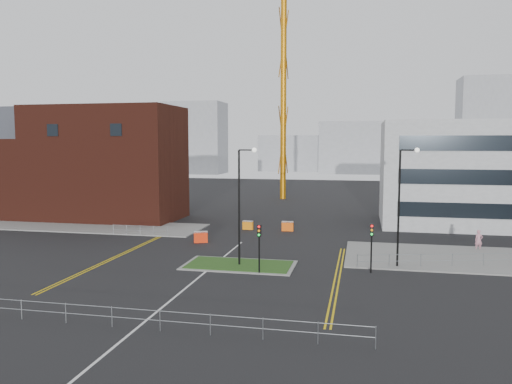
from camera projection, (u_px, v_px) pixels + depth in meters
ground at (178, 294)px, 31.48m from camera, size 200.00×200.00×0.00m
pavement_left at (82, 226)px, 57.04m from camera, size 28.00×8.00×0.12m
pavement_right at (496, 260)px, 40.52m from camera, size 24.00×10.00×0.12m
island_kerb at (239, 265)px, 38.84m from camera, size 8.60×4.60×0.08m
grass_island at (239, 265)px, 38.84m from camera, size 8.00×4.00×0.12m
brick_building at (85, 164)px, 62.83m from camera, size 24.20×10.07×14.24m
office_block at (495, 174)px, 56.59m from camera, size 25.00×12.20×12.00m
tower_crane at (316, 25)px, 80.67m from camera, size 52.57×8.79×41.68m
streetlamp_island at (242, 197)px, 38.27m from camera, size 1.46×0.36×9.18m
streetlamp_right_near at (402, 198)px, 37.72m from camera, size 1.46×0.36×9.18m
traffic_light_island at (259, 239)px, 36.21m from camera, size 0.28×0.33×3.65m
traffic_light_right at (372, 238)px, 36.49m from camera, size 0.28×0.33×3.65m
railing_front at (136, 314)px, 25.56m from camera, size 24.05×0.05×1.10m
railing_left at (140, 229)px, 51.21m from camera, size 6.05×0.05×1.10m
railing_right at (484, 257)px, 38.33m from camera, size 19.05×5.05×1.10m
centre_line at (189, 286)px, 33.42m from camera, size 0.15×30.00×0.01m
yellow_left_a at (121, 254)px, 43.08m from camera, size 0.12×24.00×0.01m
yellow_left_b at (125, 254)px, 43.02m from camera, size 0.12×24.00×0.01m
yellow_right_a at (335, 278)px, 35.34m from camera, size 0.12×20.00×0.01m
yellow_right_b at (339, 278)px, 35.28m from camera, size 0.12×20.00×0.01m
skyline_a at (195, 138)px, 155.49m from camera, size 18.00×12.00×22.00m
skyline_b at (359, 148)px, 155.12m from camera, size 24.00×12.00×16.00m
skyline_c at (484, 127)px, 142.39m from camera, size 14.00×12.00×28.00m
skyline_d at (305, 153)px, 168.79m from camera, size 30.00×12.00×12.00m
pedestrian at (479, 240)px, 44.18m from camera, size 0.75×0.56×1.86m
barrier_left at (248, 225)px, 54.99m from camera, size 1.16×0.42×0.97m
barrier_mid at (201, 236)px, 47.78m from camera, size 1.37×0.88×1.09m
barrier_right at (288, 226)px, 54.06m from camera, size 1.27×0.45×1.06m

